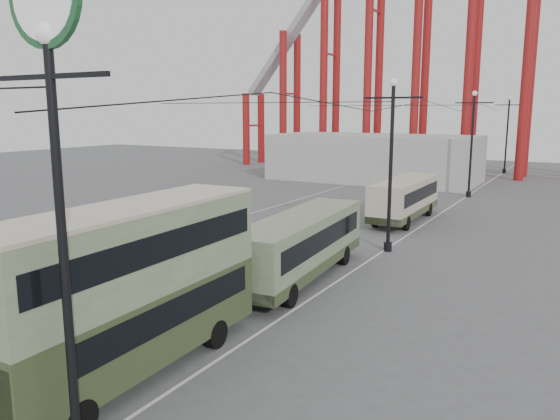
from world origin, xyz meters
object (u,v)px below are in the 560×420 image
Objects in this scene: single_decker_cream at (405,198)px; lamp_post_near at (52,99)px; double_decker_bus at (131,282)px; pedestrian at (196,288)px; single_decker_green at (300,244)px.

lamp_post_near is at bearing -87.04° from single_decker_cream.
lamp_post_near is 1.15× the size of double_decker_bus.
pedestrian is at bearing -94.75° from single_decker_cream.
single_decker_cream is 21.34m from pedestrian.
double_decker_bus is at bearing 70.71° from pedestrian.
double_decker_bus is 5.44m from pedestrian.
double_decker_bus reaches higher than single_decker_green.
lamp_post_near is at bearing -65.36° from double_decker_bus.
double_decker_bus reaches higher than pedestrian.
single_decker_green is (-0.07, 10.54, -1.15)m from double_decker_bus.
lamp_post_near is 1.01× the size of single_decker_green.
double_decker_bus is at bearing -94.36° from single_decker_green.
single_decker_green is 5.93m from pedestrian.
single_decker_cream is at bearing 85.04° from single_decker_green.
pedestrian is (-1.54, -5.69, -0.70)m from single_decker_green.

